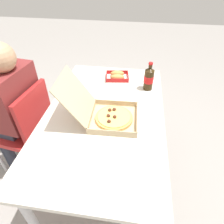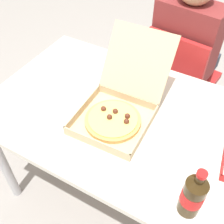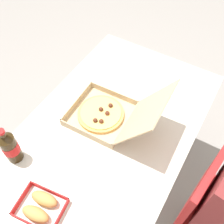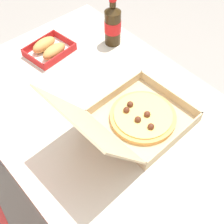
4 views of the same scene
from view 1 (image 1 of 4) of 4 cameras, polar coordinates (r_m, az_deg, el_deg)
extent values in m
plane|color=gray|center=(1.86, -1.70, -17.17)|extent=(10.00, 10.00, 0.00)
cube|color=silver|center=(1.34, -2.25, -0.68)|extent=(1.34, 0.80, 0.03)
cylinder|color=#B7B7BC|center=(2.02, 10.28, 1.68)|extent=(0.05, 0.05, 0.68)
cylinder|color=#B7B7BC|center=(1.39, -22.22, -27.32)|extent=(0.05, 0.05, 0.68)
cylinder|color=#B7B7BC|center=(2.09, -8.09, 3.28)|extent=(0.05, 0.05, 0.68)
cube|color=red|center=(1.77, -24.92, -4.58)|extent=(0.45, 0.45, 0.04)
cube|color=red|center=(1.53, -21.61, -0.41)|extent=(0.36, 0.08, 0.38)
cylinder|color=#B2B2B7|center=(2.09, -24.38, -4.78)|extent=(0.03, 0.03, 0.43)
cylinder|color=#B2B2B7|center=(1.92, -16.27, -6.99)|extent=(0.03, 0.03, 0.43)
cylinder|color=#B2B2B7|center=(1.75, -21.71, -14.59)|extent=(0.03, 0.03, 0.43)
cylinder|color=#333847|center=(2.03, -25.27, -6.17)|extent=(0.09, 0.09, 0.45)
cylinder|color=#333847|center=(1.95, -28.30, -9.69)|extent=(0.09, 0.09, 0.45)
cube|color=#333847|center=(1.83, -26.38, -0.46)|extent=(0.15, 0.31, 0.10)
cube|color=#333847|center=(1.74, -29.80, -4.10)|extent=(0.15, 0.31, 0.10)
cube|color=maroon|center=(1.54, -26.46, 3.85)|extent=(0.38, 0.23, 0.42)
sphere|color=tan|center=(1.41, -29.95, 13.60)|extent=(0.19, 0.19, 0.19)
cube|color=tan|center=(1.27, 0.57, -2.13)|extent=(0.31, 0.31, 0.01)
cube|color=tan|center=(1.26, 7.31, -1.80)|extent=(0.30, 0.02, 0.04)
cube|color=tan|center=(1.15, -0.15, -6.12)|extent=(0.02, 0.30, 0.04)
cube|color=tan|center=(1.37, 1.19, 2.66)|extent=(0.02, 0.30, 0.04)
cube|color=tan|center=(1.28, -6.03, -0.88)|extent=(0.30, 0.02, 0.04)
cube|color=tan|center=(1.21, -10.57, 4.67)|extent=(0.31, 0.18, 0.25)
cylinder|color=tan|center=(1.27, 0.58, -1.72)|extent=(0.24, 0.24, 0.02)
cylinder|color=#EAC666|center=(1.26, 0.58, -1.31)|extent=(0.21, 0.21, 0.01)
sphere|color=#562819|center=(1.30, 0.66, 0.74)|extent=(0.02, 0.02, 0.02)
sphere|color=#562819|center=(1.24, 0.81, -1.41)|extent=(0.02, 0.02, 0.02)
sphere|color=#562819|center=(1.21, -0.89, -2.72)|extent=(0.02, 0.02, 0.02)
sphere|color=#562819|center=(1.30, -0.67, 0.58)|extent=(0.02, 0.02, 0.02)
sphere|color=#562819|center=(1.25, -1.05, -1.08)|extent=(0.02, 0.02, 0.02)
cube|color=white|center=(1.71, 1.54, 9.80)|extent=(0.17, 0.21, 0.00)
cube|color=red|center=(1.71, 4.71, 10.34)|extent=(0.15, 0.02, 0.03)
cube|color=red|center=(1.70, -1.61, 10.41)|extent=(0.15, 0.02, 0.03)
cube|color=red|center=(1.64, 1.58, 9.16)|extent=(0.03, 0.19, 0.03)
cube|color=red|center=(1.77, 1.53, 11.53)|extent=(0.03, 0.19, 0.03)
ellipsoid|color=tan|center=(1.67, 1.57, 10.10)|extent=(0.07, 0.13, 0.05)
ellipsoid|color=tan|center=(1.73, 1.55, 11.17)|extent=(0.07, 0.13, 0.05)
cylinder|color=#33230F|center=(1.56, 10.63, 9.19)|extent=(0.07, 0.07, 0.16)
cone|color=#33230F|center=(1.52, 11.05, 12.21)|extent=(0.07, 0.07, 0.02)
cylinder|color=#33230F|center=(1.51, 11.17, 13.05)|extent=(0.03, 0.03, 0.02)
cylinder|color=red|center=(1.50, 11.26, 13.72)|extent=(0.03, 0.03, 0.01)
cylinder|color=red|center=(1.56, 10.66, 9.45)|extent=(0.07, 0.07, 0.06)
cube|color=white|center=(1.07, -16.03, -15.18)|extent=(0.26, 0.23, 0.00)
camera|label=2|loc=(1.46, 39.61, 34.72)|focal=44.82mm
camera|label=3|loc=(1.75, -17.46, 47.24)|focal=42.50mm
camera|label=4|loc=(0.84, -54.42, 29.35)|focal=49.63mm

